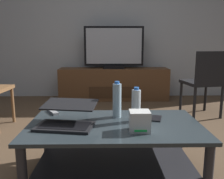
{
  "coord_description": "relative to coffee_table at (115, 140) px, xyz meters",
  "views": [
    {
      "loc": [
        -0.03,
        -1.93,
        0.97
      ],
      "look_at": [
        0.01,
        0.22,
        0.56
      ],
      "focal_mm": 39.29,
      "sensor_mm": 36.0,
      "label": 1
    }
  ],
  "objects": [
    {
      "name": "media_cabinet",
      "position": [
        0.06,
        2.52,
        -0.02
      ],
      "size": [
        1.85,
        0.41,
        0.54
      ],
      "color": "brown",
      "rests_on": "ground"
    },
    {
      "name": "router_box",
      "position": [
        0.16,
        -0.15,
        0.19
      ],
      "size": [
        0.13,
        0.12,
        0.13
      ],
      "color": "white",
      "rests_on": "coffee_table"
    },
    {
      "name": "dining_chair",
      "position": [
        1.22,
        1.47,
        0.21
      ],
      "size": [
        0.51,
        0.51,
        0.87
      ],
      "color": "black",
      "rests_on": "ground"
    },
    {
      "name": "water_bottle_far",
      "position": [
        0.02,
        0.16,
        0.26
      ],
      "size": [
        0.07,
        0.07,
        0.28
      ],
      "color": "silver",
      "rests_on": "coffee_table"
    },
    {
      "name": "ground_plane",
      "position": [
        -0.02,
        0.28,
        -0.28
      ],
      "size": [
        7.68,
        7.68,
        0.0
      ],
      "primitive_type": "plane",
      "color": "brown"
    },
    {
      "name": "television",
      "position": [
        0.06,
        2.5,
        0.59
      ],
      "size": [
        0.99,
        0.2,
        0.7
      ],
      "color": "black",
      "rests_on": "media_cabinet"
    },
    {
      "name": "laptop",
      "position": [
        -0.33,
        -0.02,
        0.18
      ],
      "size": [
        0.43,
        0.41,
        0.15
      ],
      "color": "black",
      "rests_on": "coffee_table"
    },
    {
      "name": "cell_phone",
      "position": [
        0.32,
        0.1,
        0.13
      ],
      "size": [
        0.11,
        0.15,
        0.01
      ],
      "primitive_type": "cube",
      "rotation": [
        0.0,
        0.0,
        -0.28
      ],
      "color": "black",
      "rests_on": "coffee_table"
    },
    {
      "name": "water_bottle_near",
      "position": [
        0.16,
        0.05,
        0.24
      ],
      "size": [
        0.07,
        0.07,
        0.25
      ],
      "color": "silver",
      "rests_on": "coffee_table"
    },
    {
      "name": "coffee_table",
      "position": [
        0.0,
        0.0,
        0.0
      ],
      "size": [
        1.22,
        0.7,
        0.41
      ],
      "color": "#2D383D",
      "rests_on": "ground"
    },
    {
      "name": "tv_remote",
      "position": [
        -0.49,
        0.28,
        0.13
      ],
      "size": [
        0.12,
        0.16,
        0.02
      ],
      "primitive_type": "cube",
      "rotation": [
        0.0,
        0.0,
        0.53
      ],
      "color": "#99999E",
      "rests_on": "coffee_table"
    },
    {
      "name": "back_wall",
      "position": [
        -0.02,
        2.84,
        1.12
      ],
      "size": [
        6.4,
        0.12,
        2.8
      ],
      "primitive_type": "cube",
      "color": "silver",
      "rests_on": "ground"
    }
  ]
}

